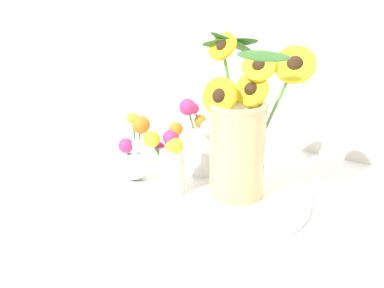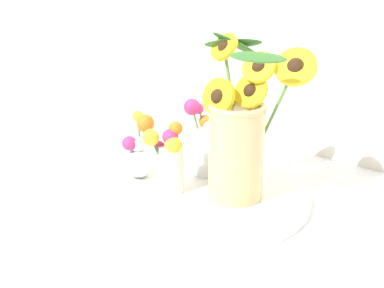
{
  "view_description": "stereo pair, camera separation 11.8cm",
  "coord_description": "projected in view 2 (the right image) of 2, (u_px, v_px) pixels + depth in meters",
  "views": [
    {
      "loc": [
        0.59,
        -0.81,
        0.53
      ],
      "look_at": [
        -0.04,
        0.1,
        0.13
      ],
      "focal_mm": 50.0,
      "sensor_mm": 36.0,
      "label": 1
    },
    {
      "loc": [
        0.69,
        -0.74,
        0.53
      ],
      "look_at": [
        -0.04,
        0.1,
        0.13
      ],
      "focal_mm": 50.0,
      "sensor_mm": 36.0,
      "label": 2
    }
  ],
  "objects": [
    {
      "name": "mason_jar_sunflowers",
      "position": [
        239.0,
        136.0,
        1.14
      ],
      "size": [
        0.26,
        0.24,
        0.36
      ],
      "color": "#D1B77A",
      "rests_on": "serving_tray"
    },
    {
      "name": "vase_bulb_right",
      "position": [
        139.0,
        152.0,
        1.27
      ],
      "size": [
        0.08,
        0.08,
        0.15
      ],
      "color": "white",
      "rests_on": "serving_tray"
    },
    {
      "name": "serving_tray",
      "position": [
        192.0,
        193.0,
        1.22
      ],
      "size": [
        0.54,
        0.54,
        0.02
      ],
      "color": "white",
      "rests_on": "ground_plane"
    },
    {
      "name": "ground_plane",
      "position": [
        174.0,
        217.0,
        1.13
      ],
      "size": [
        6.0,
        6.0,
        0.0
      ],
      "primitive_type": "plane",
      "color": "silver"
    },
    {
      "name": "vase_small_back",
      "position": [
        208.0,
        144.0,
        1.28
      ],
      "size": [
        0.1,
        0.09,
        0.19
      ],
      "color": "white",
      "rests_on": "serving_tray"
    },
    {
      "name": "vase_small_center",
      "position": [
        169.0,
        158.0,
        1.18
      ],
      "size": [
        0.08,
        0.08,
        0.16
      ],
      "color": "white",
      "rests_on": "serving_tray"
    }
  ]
}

